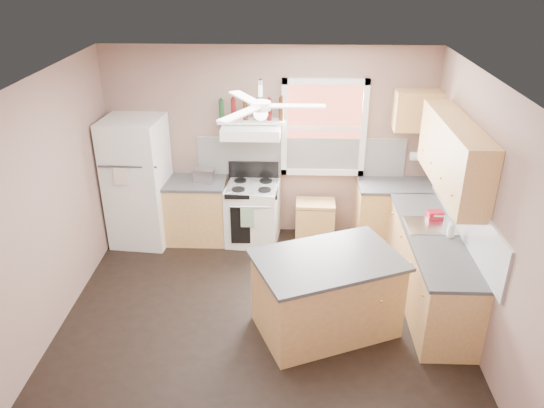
{
  "coord_description": "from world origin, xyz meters",
  "views": [
    {
      "loc": [
        0.29,
        -4.99,
        3.83
      ],
      "look_at": [
        0.1,
        0.3,
        1.25
      ],
      "focal_mm": 35.0,
      "sensor_mm": 36.0,
      "label": 1
    }
  ],
  "objects_px": {
    "refrigerator": "(138,182)",
    "toaster": "(204,175)",
    "cart": "(315,223)",
    "island": "(326,295)",
    "stove": "(253,213)"
  },
  "relations": [
    {
      "from": "cart",
      "to": "toaster",
      "type": "bearing_deg",
      "value": -177.76
    },
    {
      "from": "toaster",
      "to": "stove",
      "type": "bearing_deg",
      "value": 5.8
    },
    {
      "from": "toaster",
      "to": "cart",
      "type": "height_order",
      "value": "toaster"
    },
    {
      "from": "toaster",
      "to": "cart",
      "type": "bearing_deg",
      "value": 9.61
    },
    {
      "from": "refrigerator",
      "to": "toaster",
      "type": "height_order",
      "value": "refrigerator"
    },
    {
      "from": "cart",
      "to": "island",
      "type": "xyz_separation_m",
      "value": [
        0.04,
        -1.98,
        0.16
      ]
    },
    {
      "from": "cart",
      "to": "island",
      "type": "distance_m",
      "value": 1.98
    },
    {
      "from": "stove",
      "to": "refrigerator",
      "type": "bearing_deg",
      "value": -173.55
    },
    {
      "from": "refrigerator",
      "to": "stove",
      "type": "bearing_deg",
      "value": 6.07
    },
    {
      "from": "stove",
      "to": "cart",
      "type": "height_order",
      "value": "stove"
    },
    {
      "from": "toaster",
      "to": "cart",
      "type": "xyz_separation_m",
      "value": [
        1.55,
        0.01,
        -0.72
      ]
    },
    {
      "from": "stove",
      "to": "island",
      "type": "xyz_separation_m",
      "value": [
        0.93,
        -1.92,
        0.0
      ]
    },
    {
      "from": "toaster",
      "to": "island",
      "type": "bearing_deg",
      "value": -41.75
    },
    {
      "from": "refrigerator",
      "to": "stove",
      "type": "relative_size",
      "value": 2.1
    },
    {
      "from": "refrigerator",
      "to": "cart",
      "type": "relative_size",
      "value": 3.31
    }
  ]
}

